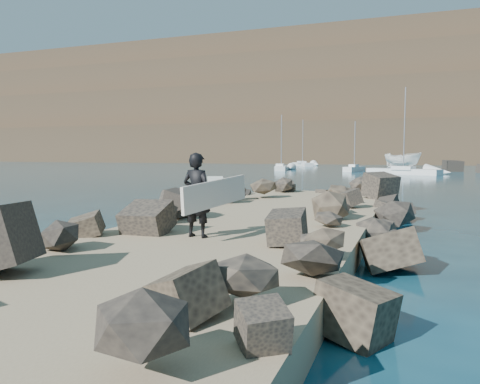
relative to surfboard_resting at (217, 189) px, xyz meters
The scene contains 13 objects.
ground 6.30m from the surfboard_resting, 57.91° to the right, with size 800.00×800.00×0.00m, color #0F384C.
jetty 8.01m from the surfboard_resting, 65.57° to the right, with size 6.00×26.00×0.60m, color #8C7759.
riprap_left 6.79m from the surfboard_resting, 86.63° to the right, with size 2.60×22.00×1.00m, color black.
riprap_right 9.19m from the surfboard_resting, 47.48° to the right, with size 2.60×22.00×1.00m, color #272421.
headland 156.03m from the surfboard_resting, 85.09° to the left, with size 360.00×140.00×32.00m, color #2D4919.
surfboard_resting is the anchor object (origin of this frame).
boat_imported 69.75m from the surfboard_resting, 85.22° to the left, with size 2.52×6.70×2.59m, color white.
surfer_with_board 8.40m from the surfboard_resting, 69.55° to the right, with size 1.10×2.30×1.88m.
sailboat_b 47.36m from the surfboard_resting, 89.93° to the left, with size 2.43×5.70×6.88m.
sailboat_c 40.81m from the surfboard_resting, 80.93° to the left, with size 8.53×5.43×10.17m.
sailboat_e 71.08m from the surfboard_resting, 99.82° to the left, with size 5.25×7.15×8.88m.
sailboat_a 48.73m from the surfboard_resting, 102.11° to the left, with size 2.75×6.79×8.04m.
headland_buildings 151.91m from the surfboard_resting, 82.21° to the left, with size 137.50×30.50×5.00m.
Camera 1 is at (4.03, -11.97, 2.48)m, focal length 35.00 mm.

